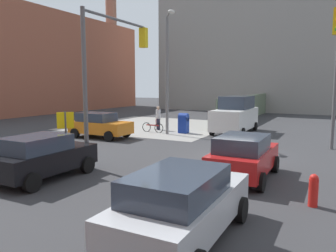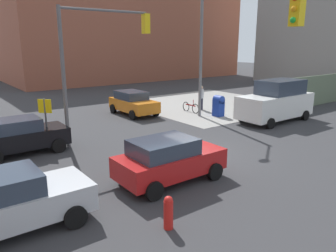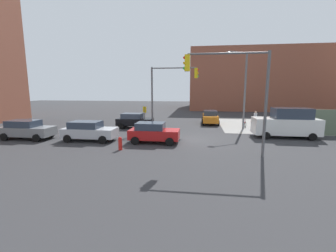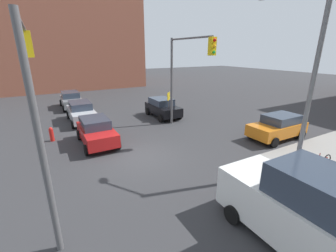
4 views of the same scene
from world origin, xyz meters
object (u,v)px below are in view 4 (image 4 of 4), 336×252
object	(u,v)px
fire_hydrant	(52,134)
coupe_orange	(278,127)
hatchback_red	(96,131)
hatchback_black	(163,107)
traffic_signal_nw_corner	(185,66)
traffic_signal_se_corner	(32,85)
sedan_silver	(81,112)
bicycle_leaning_on_fence	(321,163)
coupe_gray	(71,100)
van_white_delivery	(315,216)
mailbox_blue	(309,172)
street_lamp_corner	(304,73)

from	to	relation	value
fire_hydrant	coupe_orange	bearing A→B (deg)	62.62
hatchback_red	hatchback_black	world-z (taller)	same
traffic_signal_nw_corner	traffic_signal_se_corner	size ratio (longest dim) A/B	1.00
sedan_silver	bicycle_leaning_on_fence	size ratio (longest dim) A/B	2.49
coupe_gray	traffic_signal_nw_corner	bearing A→B (deg)	29.02
fire_hydrant	coupe_orange	distance (m)	14.87
hatchback_black	van_white_delivery	size ratio (longest dim) A/B	0.72
mailbox_blue	bicycle_leaning_on_fence	xyz separation A→B (m)	(-0.60, 2.20, -0.42)
bicycle_leaning_on_fence	street_lamp_corner	bearing A→B (deg)	-113.82
hatchback_black	bicycle_leaning_on_fence	bearing A→B (deg)	11.19
coupe_gray	van_white_delivery	xyz separation A→B (m)	(22.26, 3.68, 0.44)
hatchback_red	coupe_orange	bearing A→B (deg)	65.18
mailbox_blue	coupe_orange	distance (m)	5.92
hatchback_red	sedan_silver	distance (m)	5.44
sedan_silver	bicycle_leaning_on_fence	world-z (taller)	sedan_silver
mailbox_blue	bicycle_leaning_on_fence	distance (m)	2.32
hatchback_red	hatchback_black	distance (m)	7.37
traffic_signal_nw_corner	mailbox_blue	distance (m)	9.65
sedan_silver	van_white_delivery	size ratio (longest dim) A/B	0.81
mailbox_blue	van_white_delivery	xyz separation A→B (m)	(1.92, -3.20, 0.52)
sedan_silver	van_white_delivery	xyz separation A→B (m)	(16.68, 3.57, 0.44)
hatchback_red	coupe_orange	xyz separation A→B (m)	(4.96, 10.72, 0.00)
fire_hydrant	hatchback_red	size ratio (longest dim) A/B	0.24
coupe_gray	bicycle_leaning_on_fence	size ratio (longest dim) A/B	2.48
coupe_orange	bicycle_leaning_on_fence	bearing A→B (deg)	-25.63
mailbox_blue	coupe_orange	xyz separation A→B (m)	(-4.36, 4.00, 0.08)
coupe_gray	hatchback_red	bearing A→B (deg)	0.84
traffic_signal_se_corner	bicycle_leaning_on_fence	size ratio (longest dim) A/B	3.71
traffic_signal_se_corner	mailbox_blue	bearing A→B (deg)	68.86
van_white_delivery	coupe_orange	bearing A→B (deg)	131.10
street_lamp_corner	coupe_gray	world-z (taller)	street_lamp_corner
sedan_silver	coupe_orange	distance (m)	14.97
traffic_signal_nw_corner	coupe_gray	xyz separation A→B (m)	(-11.50, -6.38, -3.75)
hatchback_black	coupe_gray	distance (m)	10.08
fire_hydrant	coupe_orange	xyz separation A→B (m)	(6.84, 13.20, 0.36)
coupe_gray	van_white_delivery	size ratio (longest dim) A/B	0.80
traffic_signal_se_corner	van_white_delivery	size ratio (longest dim) A/B	1.20
mailbox_blue	sedan_silver	xyz separation A→B (m)	(-14.76, -6.77, 0.08)
street_lamp_corner	sedan_silver	size ratio (longest dim) A/B	1.83
traffic_signal_se_corner	bicycle_leaning_on_fence	world-z (taller)	traffic_signal_se_corner
traffic_signal_se_corner	sedan_silver	bearing A→B (deg)	166.15
coupe_orange	van_white_delivery	size ratio (longest dim) A/B	0.74
coupe_orange	traffic_signal_nw_corner	bearing A→B (deg)	-134.88
coupe_orange	hatchback_black	bearing A→B (deg)	-153.40
bicycle_leaning_on_fence	traffic_signal_se_corner	bearing A→B (deg)	-104.72
hatchback_black	street_lamp_corner	bearing A→B (deg)	4.03
traffic_signal_se_corner	traffic_signal_nw_corner	bearing A→B (deg)	119.88
traffic_signal_nw_corner	street_lamp_corner	size ratio (longest dim) A/B	0.81
mailbox_blue	van_white_delivery	size ratio (longest dim) A/B	0.26
traffic_signal_se_corner	coupe_gray	size ratio (longest dim) A/B	1.50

